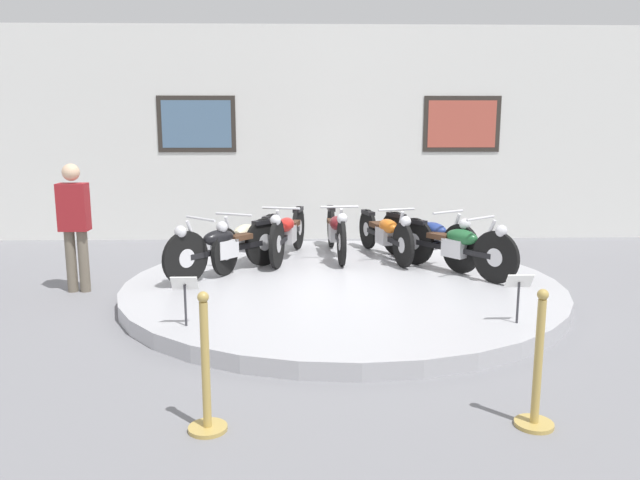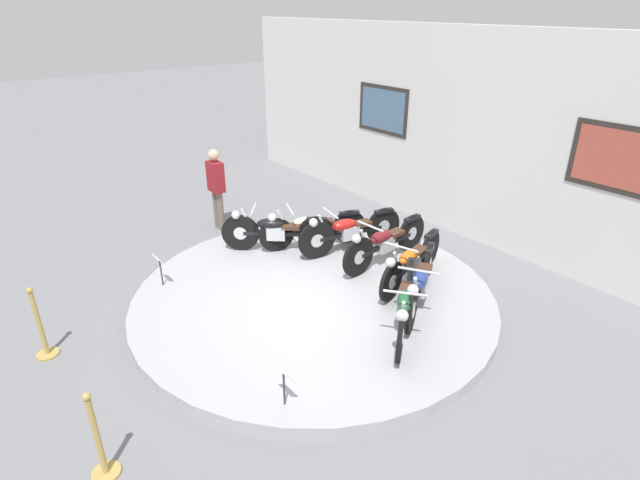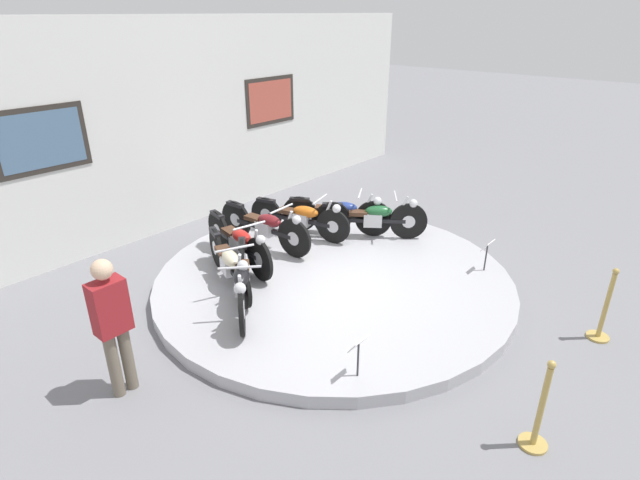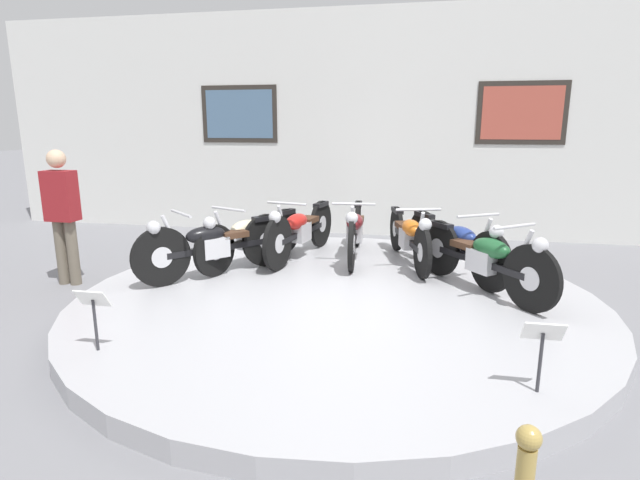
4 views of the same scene
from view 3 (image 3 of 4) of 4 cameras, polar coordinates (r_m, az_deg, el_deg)
The scene contains 15 objects.
ground_plane at distance 7.85m, azimuth 1.53°, elevation -5.02°, with size 60.00×60.00×0.00m, color slate.
display_platform at distance 7.81m, azimuth 1.54°, elevation -4.46°, with size 5.46×5.46×0.17m, color #ADADB2.
back_wall at distance 9.95m, azimuth -16.31°, elevation 12.34°, with size 14.00×0.22×3.85m.
motorcycle_black at distance 6.85m, azimuth -8.89°, elevation -4.59°, with size 1.39×1.54×0.81m.
motorcycle_cream at distance 7.40m, azimuth -10.35°, elevation -2.54°, with size 0.83×1.84×0.79m.
motorcycle_red at distance 7.99m, azimuth -9.26°, elevation -0.14°, with size 0.59×1.99×0.81m.
motorcycle_maroon at distance 8.53m, azimuth -6.24°, elevation 1.66°, with size 0.54×2.02×0.81m.
motorcycle_orange at distance 8.90m, azimuth -2.19°, elevation 2.67°, with size 0.66×1.92×0.79m.
motorcycle_blue at distance 9.03m, azimuth 2.11°, elevation 3.10°, with size 1.08×1.75×0.81m.
motorcycle_green at distance 8.89m, azimuth 6.04°, elevation 2.62°, with size 1.27×1.63×0.81m.
info_placard_front_left at distance 5.58m, azimuth 4.42°, elevation -12.27°, with size 0.26×0.11×0.51m.
info_placard_front_centre at distance 8.13m, azimuth 18.55°, elevation -1.00°, with size 0.26×0.11×0.51m.
visitor_standing at distance 5.74m, azimuth -22.64°, elevation -8.52°, with size 0.36×0.22×1.65m.
stanchion_post_left_of_entry at distance 5.49m, azimuth 23.72°, elevation -18.16°, with size 0.28×0.28×1.02m.
stanchion_post_right_of_entry at distance 7.41m, azimuth 29.67°, elevation -7.50°, with size 0.28×0.28×1.02m.
Camera 3 is at (-5.28, -4.31, 3.89)m, focal length 28.00 mm.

